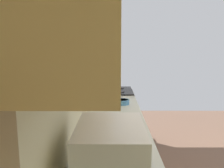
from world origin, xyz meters
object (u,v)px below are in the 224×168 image
Objects in this scene: bowl at (123,102)px; kettle at (128,127)px; microwave at (111,153)px; oven_range at (114,116)px.

bowl is 0.96× the size of kettle.
bowl is (1.65, -0.14, -0.13)m from microwave.
microwave is at bearing 167.69° from kettle.
kettle is (-1.84, -0.11, 0.50)m from oven_range.
bowl is (-0.83, -0.11, 0.46)m from oven_range.
oven_range is 6.11× the size of kettle.
microwave is at bearing 175.18° from bowl.
microwave is 2.73× the size of kettle.
oven_range is at bearing -0.65° from microwave.
bowl is at bearing -4.82° from microwave.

